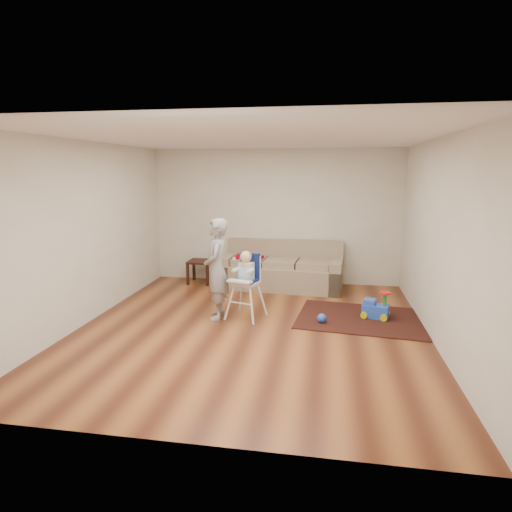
% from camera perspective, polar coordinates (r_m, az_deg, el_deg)
% --- Properties ---
extents(ground, '(5.50, 5.50, 0.00)m').
position_cam_1_polar(ground, '(6.35, -0.60, -9.59)').
color(ground, '#4E2313').
rests_on(ground, ground).
extents(room_envelope, '(5.04, 5.52, 2.72)m').
position_cam_1_polar(room_envelope, '(6.46, 0.18, 7.85)').
color(room_envelope, beige).
rests_on(room_envelope, ground).
extents(sofa, '(2.41, 1.14, 0.90)m').
position_cam_1_polar(sofa, '(8.38, 3.42, -1.21)').
color(sofa, gray).
rests_on(sofa, ground).
extents(side_table, '(0.47, 0.47, 0.47)m').
position_cam_1_polar(side_table, '(8.84, -7.42, -2.08)').
color(side_table, black).
rests_on(side_table, ground).
extents(area_rug, '(2.07, 1.64, 0.02)m').
position_cam_1_polar(area_rug, '(6.92, 13.81, -8.06)').
color(area_rug, black).
rests_on(area_rug, ground).
extents(ride_on_toy, '(0.45, 0.37, 0.43)m').
position_cam_1_polar(ride_on_toy, '(6.94, 15.69, -6.19)').
color(ride_on_toy, blue).
rests_on(ride_on_toy, area_rug).
extents(toy_ball, '(0.14, 0.14, 0.14)m').
position_cam_1_polar(toy_ball, '(6.58, 8.77, -8.19)').
color(toy_ball, blue).
rests_on(toy_ball, area_rug).
extents(high_chair, '(0.61, 0.61, 1.07)m').
position_cam_1_polar(high_chair, '(6.64, -1.35, -3.97)').
color(high_chair, white).
rests_on(high_chair, ground).
extents(adult, '(0.47, 0.63, 1.56)m').
position_cam_1_polar(adult, '(6.60, -5.29, -1.74)').
color(adult, gray).
rests_on(adult, ground).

